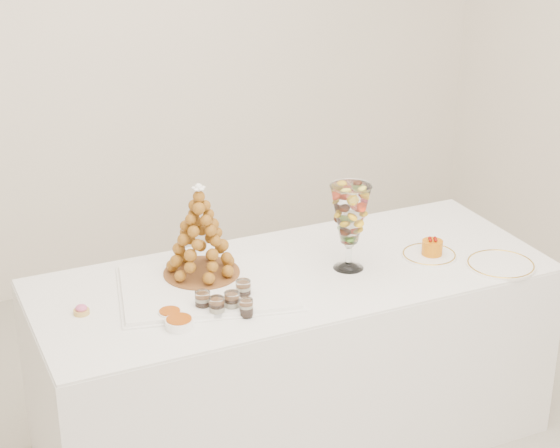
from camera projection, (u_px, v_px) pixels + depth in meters
room_walls at (293, 19)px, 2.94m from camera, size 4.54×4.04×2.82m
buffet_table at (293, 359)px, 3.74m from camera, size 2.03×0.89×0.76m
lace_tray at (207, 287)px, 3.46m from camera, size 0.73×0.62×0.02m
macaron_vase at (350, 215)px, 3.55m from camera, size 0.16×0.16×0.34m
cake_plate at (429, 255)px, 3.73m from camera, size 0.22×0.22×0.01m
spare_plate at (501, 265)px, 3.65m from camera, size 0.27×0.27×0.01m
pink_tart at (81, 310)px, 3.29m from camera, size 0.06×0.06×0.04m
verrine_a at (203, 301)px, 3.30m from camera, size 0.06×0.06×0.07m
verrine_b at (232, 302)px, 3.30m from camera, size 0.06×0.06×0.07m
verrine_c at (243, 290)px, 3.38m from camera, size 0.06×0.06×0.07m
verrine_d at (217, 307)px, 3.26m from camera, size 0.06×0.06×0.07m
verrine_e at (246, 308)px, 3.27m from camera, size 0.06×0.06×0.07m
ramekin_back at (170, 315)px, 3.26m from camera, size 0.08×0.08×0.03m
ramekin_front at (179, 323)px, 3.20m from camera, size 0.10×0.10×0.03m
croquembouche at (200, 231)px, 3.48m from camera, size 0.29×0.29×0.36m
mousse_cake at (432, 247)px, 3.72m from camera, size 0.08×0.08×0.07m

